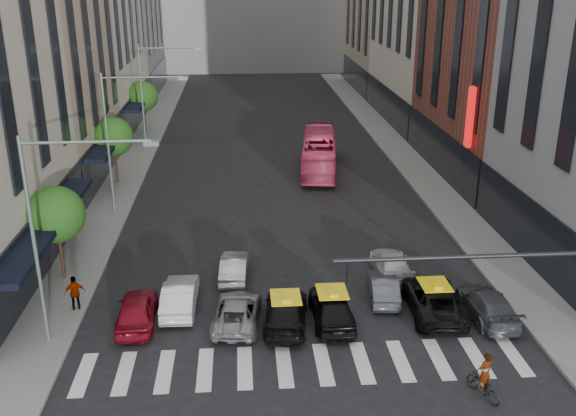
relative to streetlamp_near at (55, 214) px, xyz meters
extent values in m
plane|color=black|center=(10.04, -4.00, -5.90)|extent=(160.00, 160.00, 0.00)
cube|color=slate|center=(-1.46, 26.00, -5.83)|extent=(3.00, 96.00, 0.15)
cube|color=slate|center=(21.54, 26.00, -5.83)|extent=(3.00, 96.00, 0.15)
cube|color=tan|center=(-6.96, 24.00, 6.10)|extent=(8.00, 16.00, 24.00)
cube|color=brown|center=(27.04, 23.00, 7.10)|extent=(8.00, 18.00, 26.00)
cylinder|color=black|center=(-1.76, 6.00, -4.18)|extent=(0.18, 0.18, 3.15)
sphere|color=#224B15|center=(-1.76, 6.00, -2.24)|extent=(2.88, 2.88, 2.88)
cylinder|color=black|center=(-1.76, 22.00, -4.18)|extent=(0.18, 0.18, 3.15)
sphere|color=#224B15|center=(-1.76, 22.00, -2.24)|extent=(2.88, 2.88, 2.88)
cylinder|color=black|center=(-1.76, 38.00, -4.18)|extent=(0.18, 0.18, 3.15)
sphere|color=#224B15|center=(-1.76, 38.00, -2.24)|extent=(2.88, 2.88, 2.88)
cylinder|color=gray|center=(-0.96, 0.00, -1.25)|extent=(0.16, 0.16, 9.00)
cylinder|color=gray|center=(1.54, 0.00, 2.95)|extent=(5.00, 0.12, 0.12)
cube|color=gray|center=(4.04, 0.00, 2.85)|extent=(0.60, 0.25, 0.18)
cylinder|color=gray|center=(-0.96, 16.00, -1.25)|extent=(0.16, 0.16, 9.00)
cylinder|color=gray|center=(1.54, 16.00, 2.95)|extent=(5.00, 0.12, 0.12)
cube|color=gray|center=(4.04, 16.00, 2.85)|extent=(0.60, 0.25, 0.18)
cylinder|color=gray|center=(-0.96, 32.00, -1.25)|extent=(0.16, 0.16, 9.00)
cylinder|color=gray|center=(1.54, 32.00, 2.95)|extent=(5.00, 0.12, 0.12)
cube|color=gray|center=(4.04, 32.00, 2.85)|extent=(0.60, 0.25, 0.18)
cylinder|color=black|center=(15.54, -5.00, -0.10)|extent=(10.00, 0.16, 0.16)
imported|color=black|center=(11.04, -5.00, -0.60)|extent=(0.13, 0.16, 0.80)
cube|color=red|center=(22.64, 16.00, 0.10)|extent=(0.30, 0.70, 4.00)
imported|color=maroon|center=(2.64, 1.30, -5.19)|extent=(1.81, 4.22, 1.42)
imported|color=silver|center=(4.48, 2.55, -5.20)|extent=(1.58, 4.30, 1.41)
imported|color=gray|center=(7.14, 1.02, -5.30)|extent=(2.46, 4.54, 1.21)
imported|color=black|center=(9.35, 0.75, -5.23)|extent=(2.42, 4.86, 1.36)
imported|color=black|center=(11.44, 0.83, -5.15)|extent=(1.84, 4.46, 1.51)
imported|color=#404248|center=(14.25, 2.83, -5.29)|extent=(1.67, 3.82, 1.22)
imported|color=black|center=(16.31, 1.37, -5.20)|extent=(2.59, 5.18, 1.41)
imported|color=#43464B|center=(18.65, 0.69, -5.25)|extent=(1.91, 4.56, 1.31)
imported|color=#A7A6AC|center=(7.02, 5.59, -5.27)|extent=(1.58, 3.93, 1.27)
imported|color=silver|center=(15.21, 5.28, -5.26)|extent=(1.98, 4.52, 1.29)
imported|color=#E7436D|center=(13.73, 24.36, -4.42)|extent=(3.91, 10.89, 2.97)
imported|color=black|center=(16.34, -5.05, -5.44)|extent=(1.24, 1.85, 0.92)
imported|color=gray|center=(16.34, -5.05, -4.17)|extent=(0.70, 0.59, 1.62)
imported|color=gray|center=(-0.36, 2.64, -4.92)|extent=(1.05, 0.65, 1.68)
camera|label=1|loc=(7.51, -24.61, 9.18)|focal=40.00mm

